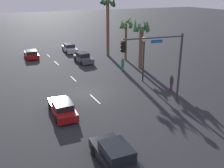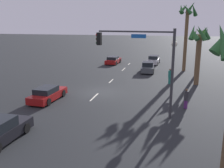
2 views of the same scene
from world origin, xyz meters
name	(u,v)px [view 2 (image 2 of 2)]	position (x,y,z in m)	size (l,w,h in m)	color
ground_plane	(100,92)	(0.00, 0.00, 0.00)	(220.00, 220.00, 0.00)	#232628
lane_stripe_0	(129,64)	(-18.00, 0.00, 0.01)	(1.93, 0.14, 0.01)	silver
lane_stripe_1	(123,69)	(-12.90, 0.00, 0.01)	(2.47, 0.14, 0.01)	silver
lane_stripe_2	(111,81)	(-4.96, 0.00, 0.01)	(2.08, 0.14, 0.01)	silver
lane_stripe_3	(94,97)	(1.85, 0.00, 0.01)	(2.53, 0.14, 0.01)	silver
car_1	(148,68)	(-11.63, 3.69, 0.65)	(4.11, 1.95, 1.42)	#474C51
car_2	(48,94)	(3.75, -3.76, 0.59)	(4.51, 1.96, 1.26)	maroon
car_3	(154,60)	(-19.24, 3.95, 0.63)	(4.70, 2.02, 1.36)	#B7B7BC
car_4	(113,60)	(-17.71, -2.69, 0.58)	(4.42, 2.06, 1.24)	maroon
traffic_signal	(145,57)	(5.31, 5.01, 4.42)	(0.98, 5.94, 6.45)	#38383D
streetlamp	(174,57)	(-0.67, 7.06, 3.71)	(0.56, 0.56, 5.18)	#2D2D33
pedestrian_0	(170,76)	(-5.18, 6.80, 0.91)	(0.54, 0.54, 1.74)	#1E7266
pedestrian_1	(186,98)	(3.14, 8.21, 0.87)	(0.51, 0.51, 1.66)	#59266B
palm_tree_1	(199,43)	(-5.48, 9.72, 4.62)	(2.23, 2.48, 6.68)	brown
palm_tree_2	(187,23)	(-13.74, 8.67, 6.77)	(2.67, 2.65, 9.69)	brown
palm_tree_3	(199,39)	(-10.27, 10.09, 4.81)	(2.41, 2.51, 6.49)	brown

